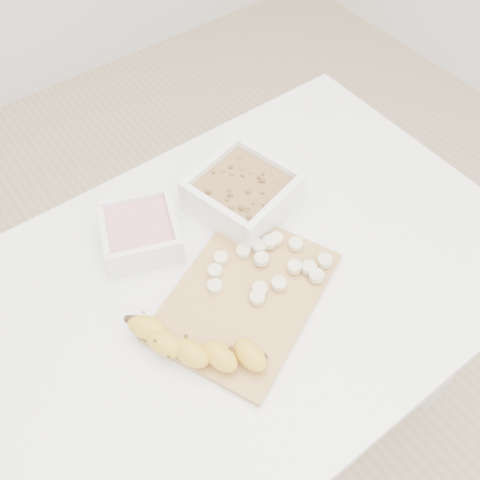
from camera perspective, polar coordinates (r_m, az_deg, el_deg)
ground at (r=1.65m, az=0.65°, el=-17.75°), size 3.50×3.50×0.00m
table at (r=1.05m, az=0.98°, el=-6.13°), size 1.00×0.70×0.75m
bowl_yogurt at (r=1.00m, az=-10.53°, el=0.83°), size 0.18×0.18×0.06m
bowl_granola at (r=1.03m, az=0.31°, el=5.04°), size 0.21×0.21×0.08m
cutting_board at (r=0.93m, az=0.54°, el=-6.00°), size 0.38×0.34×0.01m
banana at (r=0.86m, az=-4.38°, el=-11.21°), size 0.15×0.23×0.04m
banana_slices at (r=0.95m, az=3.06°, el=-2.64°), size 0.21×0.16×0.02m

